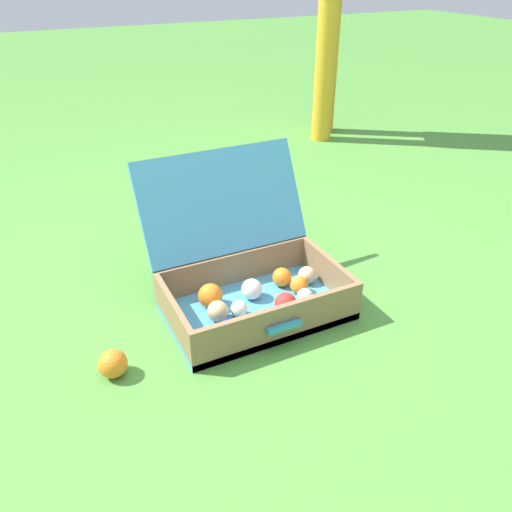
# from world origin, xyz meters

# --- Properties ---
(ground_plane) EXTENTS (16.00, 16.00, 0.00)m
(ground_plane) POSITION_xyz_m (0.00, 0.00, 0.00)
(ground_plane) COLOR #4C8C38
(open_suitcase) EXTENTS (0.57, 0.55, 0.45)m
(open_suitcase) POSITION_xyz_m (0.09, 0.13, 0.10)
(open_suitcase) COLOR #4799C6
(open_suitcase) RESTS_ON ground
(stray_ball_on_grass) EXTENTS (0.08, 0.08, 0.08)m
(stray_ball_on_grass) POSITION_xyz_m (-0.40, -0.01, 0.04)
(stray_ball_on_grass) COLOR orange
(stray_ball_on_grass) RESTS_ON ground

